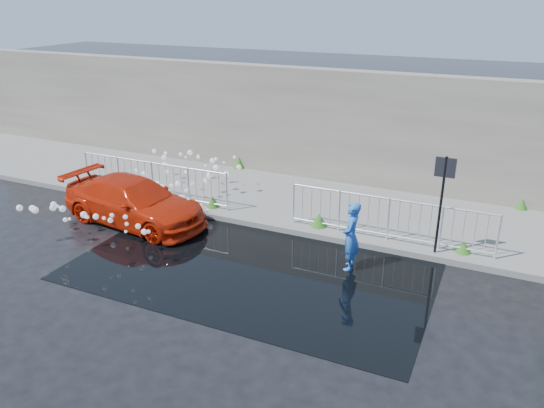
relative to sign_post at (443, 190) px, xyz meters
The scene contains 12 objects.
ground 5.50m from the sign_post, 143.57° to the right, with size 90.00×90.00×0.00m, color black.
pavement 4.90m from the sign_post, 155.66° to the left, with size 30.00×4.00×0.15m, color slate.
curb 4.51m from the sign_post, behind, with size 30.00×0.25×0.16m, color slate.
retaining_wall 5.87m from the sign_post, 135.69° to the left, with size 30.00×0.60×3.50m, color #615C52.
puddle 4.59m from the sign_post, 150.42° to the right, with size 8.00×5.00×0.01m, color black.
sign_post is the anchor object (origin of this frame).
railing_left 8.26m from the sign_post, behind, with size 5.05×0.05×1.10m.
railing_right 1.57m from the sign_post, 168.23° to the left, with size 5.05×0.05×1.10m.
weeds 5.10m from the sign_post, 162.14° to the left, with size 12.17×3.93×0.41m.
water_spray 7.89m from the sign_post, behind, with size 3.67×5.75×1.14m.
red_car 7.89m from the sign_post, behind, with size 1.71×4.21×1.22m, color #B91E07.
person 2.32m from the sign_post, 142.40° to the right, with size 0.58×0.38×1.60m, color blue.
Camera 1 is at (5.35, -8.62, 5.86)m, focal length 35.00 mm.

